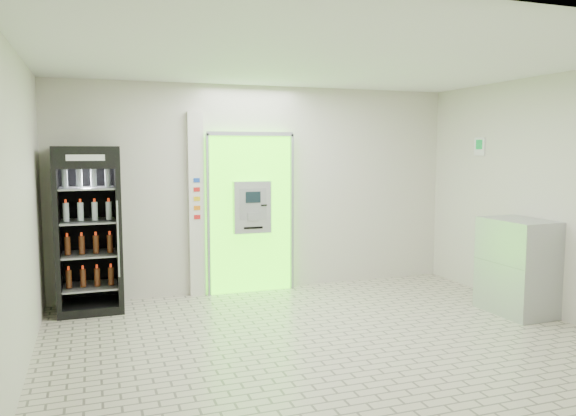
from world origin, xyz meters
name	(u,v)px	position (x,y,z in m)	size (l,w,h in m)	color
ground	(328,342)	(0.00, 0.00, 0.00)	(6.00, 6.00, 0.00)	#BCB29C
room_shell	(330,172)	(0.00, 0.00, 1.84)	(6.00, 6.00, 6.00)	beige
atm_assembly	(250,212)	(-0.20, 2.41, 1.17)	(1.30, 0.24, 2.33)	#47ED10
pillar	(196,205)	(-0.98, 2.45, 1.30)	(0.22, 0.11, 2.60)	silver
beverage_cooler	(89,233)	(-2.43, 2.15, 1.02)	(0.80, 0.76, 2.12)	black
steel_cabinet	(517,266)	(2.69, 0.21, 0.60)	(0.63, 0.92, 1.20)	#A8AAB0
exit_sign	(480,146)	(2.99, 1.40, 2.12)	(0.02, 0.22, 0.26)	white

